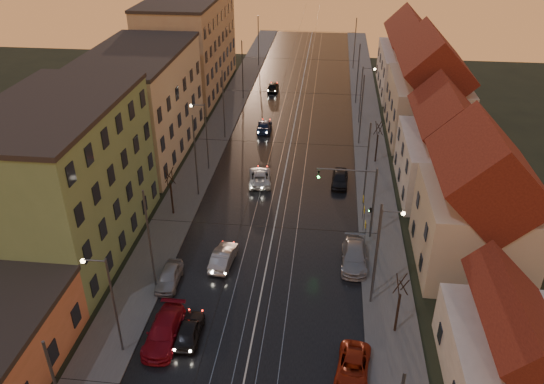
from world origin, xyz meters
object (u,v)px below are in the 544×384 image
(driving_car_0, at_px, (189,330))
(parked_right_2, at_px, (340,179))
(parked_right_1, at_px, (354,256))
(traffic_light_mast, at_px, (363,194))
(street_lamp_3, at_px, (364,89))
(driving_car_4, at_px, (273,87))
(street_lamp_2, at_px, (204,130))
(parked_left_2, at_px, (164,331))
(driving_car_1, at_px, (223,257))
(parked_right_0, at_px, (353,368))
(street_lamp_0, at_px, (108,297))
(street_lamp_1, at_px, (382,244))
(parked_left_3, at_px, (169,276))
(driving_car_2, at_px, (260,177))
(driving_car_3, at_px, (264,126))

(driving_car_0, distance_m, parked_right_2, 26.42)
(parked_right_1, relative_size, parked_right_2, 1.24)
(traffic_light_mast, height_order, parked_right_2, traffic_light_mast)
(street_lamp_3, xyz_separation_m, traffic_light_mast, (-1.11, -28.00, -0.29))
(driving_car_4, relative_size, parked_right_2, 0.94)
(street_lamp_2, height_order, driving_car_0, street_lamp_2)
(traffic_light_mast, xyz_separation_m, parked_left_2, (-14.19, -14.58, -3.82))
(traffic_light_mast, height_order, driving_car_1, traffic_light_mast)
(parked_right_0, bearing_deg, traffic_light_mast, 94.00)
(street_lamp_0, relative_size, parked_right_1, 1.49)
(street_lamp_3, relative_size, driving_car_4, 1.97)
(parked_left_2, relative_size, parked_right_1, 1.00)
(driving_car_1, distance_m, parked_right_2, 18.30)
(street_lamp_2, bearing_deg, street_lamp_1, -47.68)
(street_lamp_2, relative_size, parked_left_2, 1.49)
(traffic_light_mast, height_order, parked_right_1, traffic_light_mast)
(driving_car_4, bearing_deg, parked_right_2, 109.46)
(driving_car_4, height_order, parked_left_3, parked_left_3)
(driving_car_1, bearing_deg, street_lamp_2, -67.65)
(street_lamp_1, height_order, parked_left_2, street_lamp_1)
(street_lamp_0, height_order, driving_car_0, street_lamp_0)
(street_lamp_0, xyz_separation_m, driving_car_1, (5.40, 10.64, -4.15))
(driving_car_2, height_order, parked_right_0, driving_car_2)
(driving_car_4, bearing_deg, parked_left_2, 88.34)
(driving_car_1, xyz_separation_m, driving_car_2, (1.17, 14.93, -0.03))
(parked_left_2, height_order, parked_right_2, parked_left_2)
(driving_car_1, relative_size, parked_left_3, 1.08)
(street_lamp_3, relative_size, driving_car_2, 1.58)
(traffic_light_mast, relative_size, parked_right_0, 1.57)
(traffic_light_mast, xyz_separation_m, driving_car_0, (-12.49, -14.12, -3.91))
(parked_right_2, bearing_deg, street_lamp_1, -78.32)
(street_lamp_0, relative_size, street_lamp_3, 1.00)
(driving_car_3, xyz_separation_m, parked_right_0, (10.88, -40.32, -0.02))
(parked_left_3, bearing_deg, street_lamp_2, 93.19)
(parked_left_2, bearing_deg, parked_left_3, 103.28)
(driving_car_3, relative_size, parked_right_1, 0.85)
(street_lamp_2, distance_m, driving_car_2, 8.16)
(traffic_light_mast, distance_m, parked_right_0, 16.78)
(driving_car_2, height_order, driving_car_3, driving_car_2)
(street_lamp_3, distance_m, driving_car_0, 44.46)
(street_lamp_3, distance_m, parked_right_1, 32.42)
(street_lamp_3, height_order, parked_right_2, street_lamp_3)
(street_lamp_1, height_order, street_lamp_3, same)
(street_lamp_0, xyz_separation_m, parked_left_2, (2.90, 1.42, -4.11))
(driving_car_3, height_order, parked_right_1, parked_right_1)
(parked_right_1, bearing_deg, street_lamp_3, 88.48)
(parked_left_3, bearing_deg, parked_right_1, 14.98)
(driving_car_1, xyz_separation_m, driving_car_3, (-0.12, 29.39, -0.07))
(driving_car_0, bearing_deg, driving_car_1, -95.94)
(street_lamp_1, bearing_deg, driving_car_4, 105.64)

